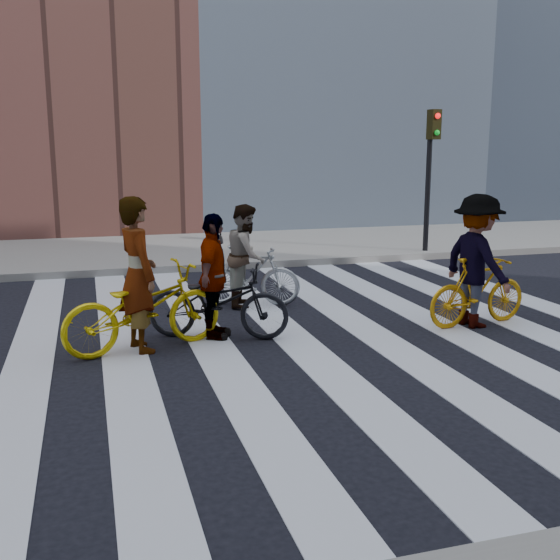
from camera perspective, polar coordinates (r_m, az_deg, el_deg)
name	(u,v)px	position (r m, az deg, el deg)	size (l,w,h in m)	color
ground	(330,333)	(9.01, 4.35, -4.67)	(100.00, 100.00, 0.00)	black
sidewalk_far	(221,249)	(16.07, -5.13, 2.74)	(100.00, 5.00, 0.15)	gray
zebra_crosswalk	(330,333)	(9.01, 4.35, -4.63)	(8.25, 10.00, 0.01)	silver
traffic_signal	(431,157)	(15.36, 13.00, 10.36)	(0.22, 0.42, 3.33)	black
bike_yellow_left	(143,308)	(8.31, -11.80, -2.40)	(0.72, 2.06, 1.08)	yellow
bike_silver_mid	(249,276)	(10.48, -2.68, 0.39)	(0.46, 1.62, 0.97)	#9CA0A5
bike_yellow_right	(478,291)	(9.69, 16.87, -0.95)	(0.47, 1.65, 0.99)	orange
bike_dark_rear	(218,302)	(8.70, -5.46, -1.89)	(0.66, 1.89, 0.99)	black
rider_left	(138,275)	(8.22, -12.27, 0.44)	(0.70, 0.46, 1.93)	slate
rider_mid	(246,255)	(10.41, -2.96, 2.15)	(0.79, 0.62, 1.63)	slate
rider_right	(477,261)	(9.59, 16.77, 1.59)	(1.21, 0.69, 1.87)	slate
rider_rear	(213,277)	(8.62, -5.82, 0.27)	(0.98, 0.41, 1.67)	slate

